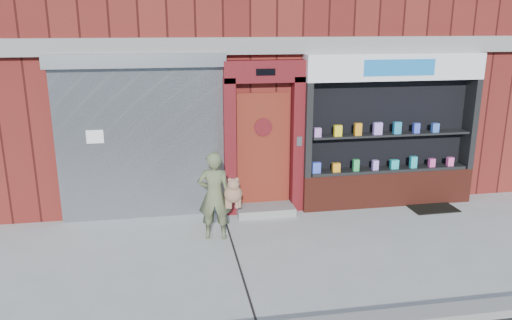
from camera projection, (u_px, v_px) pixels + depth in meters
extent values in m
plane|color=#9E9E99|center=(330.00, 249.00, 8.12)|extent=(80.00, 80.00, 0.00)
cube|color=gray|center=(386.00, 320.00, 6.07)|extent=(60.00, 0.30, 0.12)
cube|color=#5E1915|center=(262.00, 4.00, 12.74)|extent=(12.00, 8.00, 8.00)
cube|color=gray|center=(304.00, 45.00, 9.10)|extent=(12.00, 0.16, 0.30)
cube|color=gray|center=(142.00, 145.00, 9.08)|extent=(3.00, 0.10, 2.80)
cube|color=slate|center=(136.00, 60.00, 8.62)|extent=(3.10, 0.30, 0.24)
cube|color=white|center=(95.00, 137.00, 8.83)|extent=(0.30, 0.01, 0.24)
cube|color=#4D0D11|center=(230.00, 148.00, 9.30)|extent=(0.22, 0.28, 2.60)
cube|color=#4D0D11|center=(297.00, 145.00, 9.52)|extent=(0.22, 0.28, 2.60)
cube|color=#4D0D11|center=(264.00, 71.00, 9.04)|extent=(1.50, 0.28, 0.40)
cube|color=black|center=(266.00, 72.00, 8.90)|extent=(0.35, 0.01, 0.12)
cube|color=maroon|center=(263.00, 150.00, 9.54)|extent=(1.00, 0.06, 2.20)
cylinder|color=black|center=(263.00, 127.00, 9.39)|extent=(0.28, 0.02, 0.28)
cylinder|color=#4D0D11|center=(263.00, 127.00, 9.38)|extent=(0.34, 0.02, 0.34)
cube|color=gray|center=(265.00, 210.00, 9.59)|extent=(1.10, 0.55, 0.15)
cube|color=slate|center=(299.00, 141.00, 9.35)|extent=(0.10, 0.02, 0.18)
cube|color=maroon|center=(386.00, 187.00, 10.03)|extent=(3.50, 0.40, 0.70)
cube|color=black|center=(307.00, 130.00, 9.41)|extent=(0.12, 0.40, 1.80)
cube|color=black|center=(470.00, 123.00, 9.98)|extent=(0.12, 0.40, 1.80)
cube|color=black|center=(386.00, 125.00, 9.87)|extent=(3.30, 0.03, 1.80)
cube|color=black|center=(387.00, 169.00, 9.93)|extent=(3.20, 0.36, 0.06)
cube|color=black|center=(390.00, 134.00, 9.74)|extent=(3.20, 0.36, 0.04)
cube|color=white|center=(395.00, 67.00, 9.39)|extent=(3.50, 0.40, 0.50)
cube|color=#1768AF|center=(400.00, 68.00, 9.20)|extent=(1.40, 0.01, 0.30)
cube|color=blue|center=(316.00, 168.00, 9.57)|extent=(0.16, 0.09, 0.21)
cube|color=orange|center=(336.00, 167.00, 9.64)|extent=(0.15, 0.09, 0.17)
cube|color=green|center=(356.00, 165.00, 9.70)|extent=(0.11, 0.09, 0.23)
cube|color=#BA84ED|center=(375.00, 165.00, 9.77)|extent=(0.11, 0.09, 0.19)
cube|color=#23ACAF|center=(394.00, 164.00, 9.84)|extent=(0.16, 0.09, 0.18)
cube|color=#23A6B2|center=(413.00, 162.00, 9.90)|extent=(0.13, 0.09, 0.23)
cube|color=#D84893|center=(432.00, 163.00, 9.98)|extent=(0.12, 0.09, 0.17)
cube|color=#FA53A1|center=(450.00, 162.00, 10.04)|extent=(0.12, 0.09, 0.18)
cube|color=#B577D6|center=(317.00, 132.00, 9.38)|extent=(0.13, 0.09, 0.17)
cube|color=yellow|center=(338.00, 131.00, 9.44)|extent=(0.15, 0.09, 0.21)
cube|color=orange|center=(358.00, 129.00, 9.51)|extent=(0.13, 0.09, 0.24)
cube|color=#B485F0|center=(378.00, 128.00, 9.58)|extent=(0.17, 0.09, 0.23)
cube|color=teal|center=(397.00, 128.00, 9.64)|extent=(0.15, 0.09, 0.23)
cube|color=blue|center=(416.00, 128.00, 9.72)|extent=(0.12, 0.09, 0.19)
cube|color=#3965C3|center=(435.00, 128.00, 9.79)|extent=(0.13, 0.09, 0.18)
imported|color=#596240|center=(214.00, 196.00, 8.33)|extent=(0.61, 0.45, 1.52)
sphere|color=#8C5F46|center=(233.00, 194.00, 8.24)|extent=(0.30, 0.30, 0.30)
sphere|color=#8C5F46|center=(233.00, 184.00, 8.15)|extent=(0.20, 0.20, 0.20)
sphere|color=#8C5F46|center=(230.00, 180.00, 8.12)|extent=(0.07, 0.07, 0.07)
sphere|color=#8C5F46|center=(237.00, 180.00, 8.14)|extent=(0.07, 0.07, 0.07)
cylinder|color=#8C5F46|center=(227.00, 203.00, 8.27)|extent=(0.07, 0.07, 0.18)
cylinder|color=#8C5F46|center=(239.00, 202.00, 8.30)|extent=(0.07, 0.07, 0.18)
cylinder|color=#8C5F46|center=(230.00, 203.00, 8.25)|extent=(0.07, 0.07, 0.18)
cylinder|color=#8C5F46|center=(237.00, 203.00, 8.27)|extent=(0.07, 0.07, 0.18)
cube|color=black|center=(432.00, 208.00, 9.88)|extent=(0.91, 0.64, 0.02)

